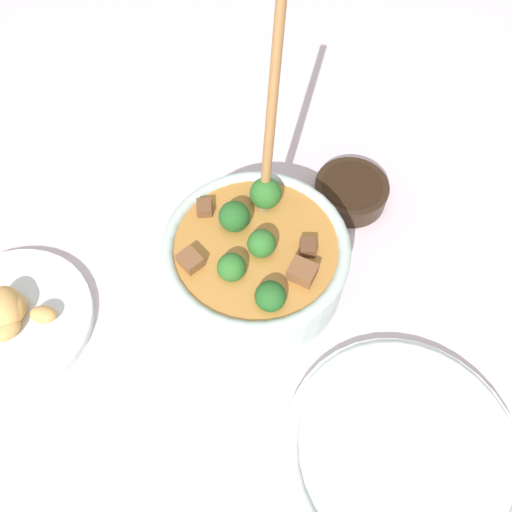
# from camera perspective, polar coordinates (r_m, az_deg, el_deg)

# --- Properties ---
(ground_plane) EXTENTS (4.00, 4.00, 0.00)m
(ground_plane) POSITION_cam_1_polar(r_m,az_deg,el_deg) (0.65, -0.00, -2.41)
(ground_plane) COLOR silver
(stew_bowl) EXTENTS (0.23, 0.27, 0.29)m
(stew_bowl) POSITION_cam_1_polar(r_m,az_deg,el_deg) (0.61, -0.00, -0.14)
(stew_bowl) COLOR #B2C6BC
(stew_bowl) RESTS_ON ground_plane
(condiment_bowl) EXTENTS (0.10, 0.10, 0.03)m
(condiment_bowl) POSITION_cam_1_polar(r_m,az_deg,el_deg) (0.72, 10.78, 7.30)
(condiment_bowl) COLOR black
(condiment_bowl) RESTS_ON ground_plane
(empty_plate) EXTENTS (0.26, 0.26, 0.02)m
(empty_plate) POSITION_cam_1_polar(r_m,az_deg,el_deg) (0.59, 16.49, -20.77)
(empty_plate) COLOR white
(empty_plate) RESTS_ON ground_plane
(food_plate) EXTENTS (0.21, 0.21, 0.05)m
(food_plate) POSITION_cam_1_polar(r_m,az_deg,el_deg) (0.69, -26.39, -6.58)
(food_plate) COLOR white
(food_plate) RESTS_ON ground_plane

